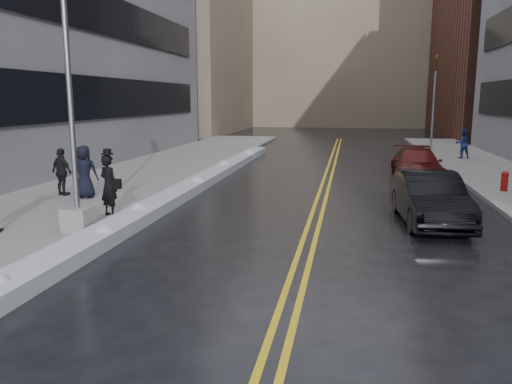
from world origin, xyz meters
The scene contains 16 objects.
ground centered at (0.00, 0.00, 0.00)m, with size 160.00×160.00×0.00m, color black.
sidewalk_west centered at (-5.75, 10.00, 0.07)m, with size 5.50×50.00×0.15m, color gray.
lane_line_left centered at (2.35, 10.00, 0.00)m, with size 0.12×50.00×0.01m, color gold.
lane_line_right centered at (2.65, 10.00, 0.00)m, with size 0.12×50.00×0.01m, color gold.
snow_ridge centered at (-2.45, 8.00, 0.17)m, with size 0.90×30.00×0.34m, color silver.
building_west_far centered at (-15.50, 44.00, 9.00)m, with size 14.00×22.00×18.00m, color gray.
building_far centered at (2.00, 60.00, 11.00)m, with size 36.00×16.00×22.00m, color gray.
lamppost centered at (-3.30, 2.00, 2.53)m, with size 0.65×0.65×7.62m.
fire_hydrant centered at (9.00, 10.00, 0.55)m, with size 0.26×0.26×0.73m.
traffic_signal centered at (8.50, 24.00, 3.40)m, with size 0.16×0.20×6.00m.
pedestrian_fedora centered at (-3.27, 3.68, 1.03)m, with size 0.64×0.42×1.77m, color black.
pedestrian_c centered at (-5.34, 6.00, 1.04)m, with size 0.87×0.57×1.78m, color black.
pedestrian_d centered at (-6.32, 6.24, 0.97)m, with size 0.97×0.40×1.65m, color black.
pedestrian_east centered at (9.67, 20.52, 0.97)m, with size 0.80×0.62×1.65m, color navy.
car_black centered at (5.66, 5.07, 0.72)m, with size 1.52×4.37×1.44m, color black.
car_maroon centered at (6.27, 12.84, 0.68)m, with size 1.91×4.69×1.36m, color #400C0A.
Camera 1 is at (3.41, -9.25, 3.46)m, focal length 35.00 mm.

